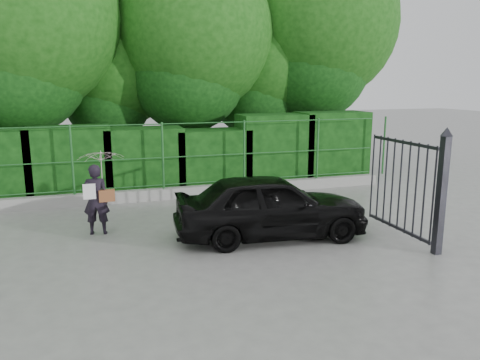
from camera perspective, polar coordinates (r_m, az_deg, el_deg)
name	(u,v)px	position (r m, az deg, el deg)	size (l,w,h in m)	color
ground	(180,259)	(8.66, -7.34, -9.49)	(80.00, 80.00, 0.00)	gray
kerb	(149,195)	(12.88, -11.00, -1.79)	(14.00, 0.25, 0.30)	#9E9E99
fence	(156,156)	(12.70, -10.19, 2.89)	(14.13, 0.06, 1.80)	#205B25
hedge	(149,158)	(13.70, -11.05, 2.64)	(14.20, 1.20, 2.21)	black
trees	(167,35)	(15.96, -8.86, 17.04)	(17.10, 6.15, 8.08)	black
gate	(424,186)	(9.58, 21.51, -0.72)	(0.22, 2.33, 2.36)	black
woman	(100,179)	(10.12, -16.67, 0.13)	(0.95, 0.96, 1.76)	black
car	(271,206)	(9.57, 3.75, -3.13)	(1.58, 3.92, 1.33)	black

